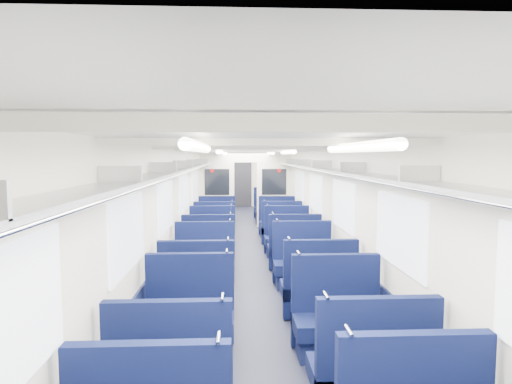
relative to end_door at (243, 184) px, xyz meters
name	(u,v)px	position (x,y,z in m)	size (l,w,h in m)	color
floor	(249,253)	(0.00, -8.94, -1.00)	(2.80, 18.00, 0.01)	black
ceiling	(249,149)	(0.00, -8.94, 1.35)	(2.80, 18.00, 0.01)	white
wall_left	(186,202)	(-1.40, -8.94, 0.18)	(0.02, 18.00, 2.35)	silver
dado_left	(188,239)	(-1.39, -8.94, -0.65)	(0.03, 17.90, 0.70)	#101636
wall_right	(311,201)	(1.40, -8.94, 0.18)	(0.02, 18.00, 2.35)	silver
dado_right	(310,238)	(1.39, -8.94, -0.65)	(0.03, 17.90, 0.70)	#101636
wall_far	(243,179)	(0.00, 0.06, 0.18)	(2.80, 0.02, 2.35)	silver
luggage_rack_left	(194,166)	(-1.21, -8.94, 0.97)	(0.36, 17.40, 0.18)	#B2B5BA
luggage_rack_right	(303,166)	(1.21, -8.94, 0.97)	(0.36, 17.40, 0.18)	#B2B5BA
windows	(250,193)	(0.00, -9.40, 0.42)	(2.78, 15.60, 0.75)	white
ceiling_fittings	(250,152)	(0.00, -9.20, 1.29)	(2.70, 16.06, 0.11)	white
end_door	(243,184)	(0.00, 0.00, 0.00)	(0.75, 0.06, 2.00)	black
bulkhead	(246,187)	(0.00, -5.34, 0.23)	(2.80, 0.10, 2.35)	white
seat_4	(171,383)	(-0.83, -15.03, -0.66)	(1.00, 0.55, 1.12)	#0D1641
seat_5	(372,378)	(0.83, -15.03, -0.66)	(1.00, 0.55, 1.12)	#0D1641
seat_6	(189,321)	(-0.83, -13.72, -0.66)	(1.00, 0.55, 1.12)	#0D1641
seat_7	(338,323)	(0.83, -13.84, -0.66)	(1.00, 0.55, 1.12)	#0D1641
seat_8	(197,292)	(-0.83, -12.71, -0.66)	(1.00, 0.55, 1.12)	#0D1641
seat_9	(318,291)	(0.83, -12.73, -0.66)	(1.00, 0.55, 1.12)	#0D1641
seat_10	(204,267)	(-0.83, -11.37, -0.66)	(1.00, 0.55, 1.12)	#0D1641
seat_11	(303,266)	(0.83, -11.37, -0.66)	(1.00, 0.55, 1.12)	#0D1641
seat_12	(209,252)	(-0.83, -10.24, -0.66)	(1.00, 0.55, 1.12)	#0D1641
seat_13	(294,251)	(0.83, -10.26, -0.66)	(1.00, 0.55, 1.12)	#0D1641
seat_14	(212,240)	(-0.83, -9.10, -0.66)	(1.00, 0.55, 1.12)	#0D1641
seat_15	(287,240)	(0.83, -9.15, -0.66)	(1.00, 0.55, 1.12)	#0D1641
seat_16	(215,231)	(-0.83, -7.96, -0.66)	(1.00, 0.55, 1.12)	#0D1641
seat_17	(281,230)	(0.83, -7.91, -0.66)	(1.00, 0.55, 1.12)	#0D1641
seat_18	(217,224)	(-0.83, -6.81, -0.66)	(1.00, 0.55, 1.12)	#0D1641
seat_19	(277,224)	(0.83, -6.90, -0.66)	(1.00, 0.55, 1.12)	#0D1641
seat_20	(220,214)	(-0.83, -4.80, -0.66)	(1.00, 0.55, 1.12)	#0D1641
seat_21	(271,213)	(0.83, -4.83, -0.66)	(1.00, 0.55, 1.12)	#0D1641
seat_22	(221,209)	(-0.83, -3.61, -0.66)	(1.00, 0.55, 1.12)	#0D1641
seat_23	(268,209)	(0.83, -3.64, -0.66)	(1.00, 0.55, 1.12)	#0D1641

